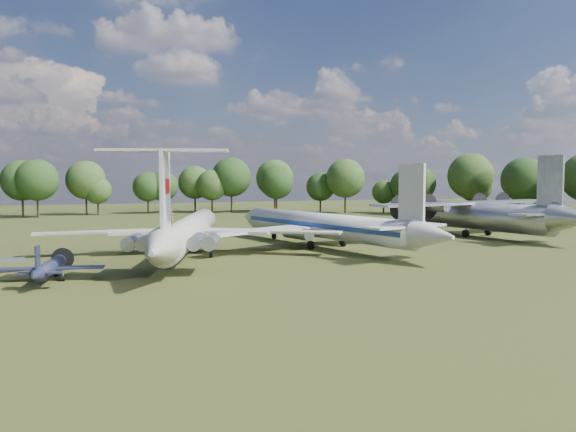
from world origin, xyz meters
name	(u,v)px	position (x,y,z in m)	size (l,w,h in m)	color
ground	(242,258)	(0.00, 0.00, 0.00)	(300.00, 300.00, 0.00)	#223D14
il62_airliner	(189,236)	(-5.79, 3.99, 2.46)	(38.61, 50.20, 4.92)	#B7B8B3
tu104_jet	(322,230)	(13.45, 5.93, 2.43)	(36.48, 48.65, 4.86)	white
an12_transport	(472,219)	(43.37, 11.20, 2.85)	(38.79, 43.35, 5.70)	#ABAEB4
small_prop_west	(50,271)	(-21.52, -8.64, 0.99)	(9.87, 13.46, 1.97)	#161D31
person_on_il62	(171,218)	(-10.04, -9.12, 5.83)	(0.66, 0.43, 1.81)	olive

